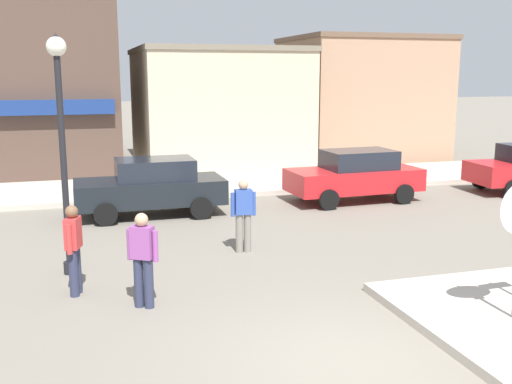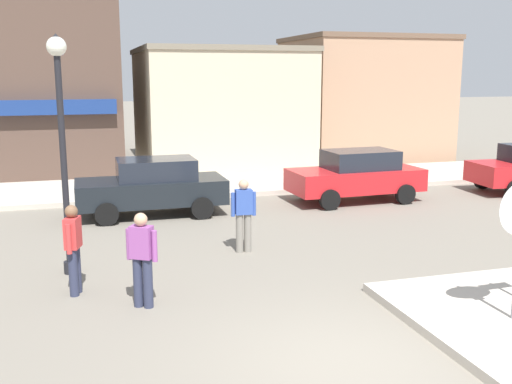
{
  "view_description": "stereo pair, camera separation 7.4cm",
  "coord_description": "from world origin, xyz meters",
  "px_view_note": "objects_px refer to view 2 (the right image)",
  "views": [
    {
      "loc": [
        -3.37,
        -6.73,
        3.82
      ],
      "look_at": [
        0.02,
        4.5,
        1.5
      ],
      "focal_mm": 42.0,
      "sensor_mm": 36.0,
      "label": 1
    },
    {
      "loc": [
        -3.3,
        -6.75,
        3.82
      ],
      "look_at": [
        0.02,
        4.5,
        1.5
      ],
      "focal_mm": 42.0,
      "sensor_mm": 36.0,
      "label": 2
    }
  ],
  "objects_px": {
    "parked_car_nearest": "(152,186)",
    "parked_car_second": "(356,175)",
    "lamp_post": "(61,121)",
    "pedestrian_crossing_far": "(73,247)",
    "pedestrian_kerb_side": "(142,257)",
    "pedestrian_crossing_near": "(244,213)"
  },
  "relations": [
    {
      "from": "parked_car_nearest",
      "to": "pedestrian_crossing_near",
      "type": "xyz_separation_m",
      "value": [
        1.47,
        -4.07,
        0.06
      ]
    },
    {
      "from": "parked_car_second",
      "to": "pedestrian_kerb_side",
      "type": "distance_m",
      "value": 9.76
    },
    {
      "from": "lamp_post",
      "to": "parked_car_second",
      "type": "distance_m",
      "value": 9.7
    },
    {
      "from": "lamp_post",
      "to": "parked_car_nearest",
      "type": "height_order",
      "value": "lamp_post"
    },
    {
      "from": "lamp_post",
      "to": "parked_car_second",
      "type": "xyz_separation_m",
      "value": [
        8.29,
        4.56,
        -2.15
      ]
    },
    {
      "from": "parked_car_nearest",
      "to": "pedestrian_kerb_side",
      "type": "height_order",
      "value": "pedestrian_kerb_side"
    },
    {
      "from": "parked_car_second",
      "to": "lamp_post",
      "type": "bearing_deg",
      "value": -151.2
    },
    {
      "from": "parked_car_nearest",
      "to": "pedestrian_kerb_side",
      "type": "distance_m",
      "value": 6.69
    },
    {
      "from": "pedestrian_crossing_far",
      "to": "pedestrian_kerb_side",
      "type": "distance_m",
      "value": 1.43
    },
    {
      "from": "parked_car_second",
      "to": "pedestrian_kerb_side",
      "type": "bearing_deg",
      "value": -136.67
    },
    {
      "from": "parked_car_nearest",
      "to": "pedestrian_crossing_near",
      "type": "relative_size",
      "value": 2.49
    },
    {
      "from": "lamp_post",
      "to": "parked_car_second",
      "type": "height_order",
      "value": "lamp_post"
    },
    {
      "from": "parked_car_nearest",
      "to": "lamp_post",
      "type": "bearing_deg",
      "value": -115.61
    },
    {
      "from": "parked_car_second",
      "to": "pedestrian_crossing_near",
      "type": "bearing_deg",
      "value": -138.43
    },
    {
      "from": "parked_car_nearest",
      "to": "pedestrian_crossing_near",
      "type": "height_order",
      "value": "pedestrian_crossing_near"
    },
    {
      "from": "parked_car_nearest",
      "to": "pedestrian_kerb_side",
      "type": "bearing_deg",
      "value": -98.2
    },
    {
      "from": "parked_car_nearest",
      "to": "parked_car_second",
      "type": "xyz_separation_m",
      "value": [
        6.15,
        0.08,
        0.0
      ]
    },
    {
      "from": "parked_car_second",
      "to": "pedestrian_crossing_near",
      "type": "relative_size",
      "value": 2.52
    },
    {
      "from": "parked_car_nearest",
      "to": "pedestrian_crossing_near",
      "type": "bearing_deg",
      "value": -70.1
    },
    {
      "from": "parked_car_nearest",
      "to": "parked_car_second",
      "type": "height_order",
      "value": "same"
    },
    {
      "from": "pedestrian_kerb_side",
      "to": "lamp_post",
      "type": "bearing_deg",
      "value": 119.12
    },
    {
      "from": "parked_car_nearest",
      "to": "pedestrian_crossing_far",
      "type": "relative_size",
      "value": 2.49
    }
  ]
}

